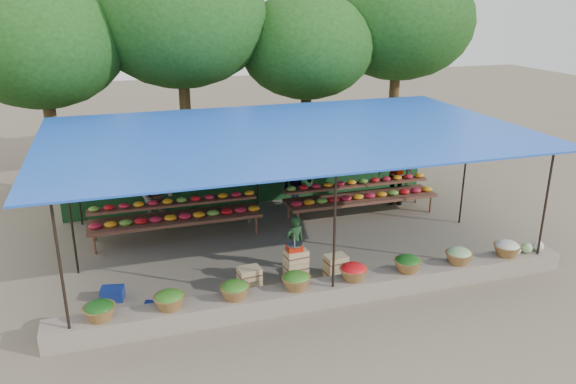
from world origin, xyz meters
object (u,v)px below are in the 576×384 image
object	(u,v)px
crate_counter	(295,270)
vendor_seated	(295,242)
blue_crate_front	(159,313)
weighing_scale	(294,247)
blue_crate_back	(113,294)

from	to	relation	value
crate_counter	vendor_seated	xyz separation A→B (m)	(0.23, 0.70, 0.30)
vendor_seated	blue_crate_front	world-z (taller)	vendor_seated
crate_counter	blue_crate_front	world-z (taller)	crate_counter
crate_counter	vendor_seated	distance (m)	0.80
vendor_seated	blue_crate_front	size ratio (longest dim) A/B	2.25
weighing_scale	blue_crate_front	bearing A→B (deg)	-168.41
vendor_seated	blue_crate_back	bearing A→B (deg)	-9.12
crate_counter	weighing_scale	bearing A→B (deg)	180.00
crate_counter	weighing_scale	size ratio (longest dim) A/B	6.89
crate_counter	weighing_scale	xyz separation A→B (m)	(-0.01, 0.00, 0.54)
blue_crate_front	blue_crate_back	bearing A→B (deg)	144.19
weighing_scale	vendor_seated	xyz separation A→B (m)	(0.24, 0.70, -0.24)
crate_counter	vendor_seated	world-z (taller)	vendor_seated
vendor_seated	blue_crate_front	xyz separation A→B (m)	(-3.08, -1.29, -0.45)
blue_crate_back	blue_crate_front	bearing A→B (deg)	-40.18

